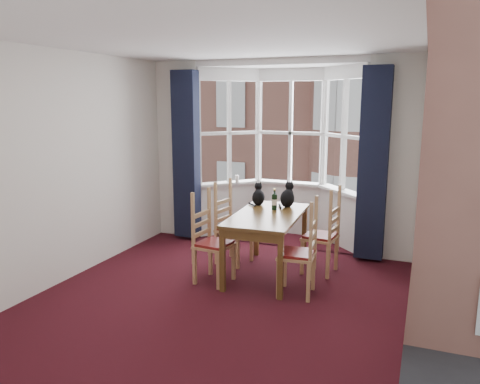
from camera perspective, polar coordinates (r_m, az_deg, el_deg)
The scene contains 21 objects.
floor at distance 5.34m, azimuth -3.19°, elevation -13.30°, with size 4.50×4.50×0.00m, color black.
ceiling at distance 4.89m, azimuth -3.57°, elevation 18.09°, with size 4.50×4.50×0.00m, color white.
wall_left at distance 6.04m, azimuth -20.84°, elevation 2.75°, with size 4.50×4.50×0.00m, color silver.
wall_right at distance 4.47m, azimuth 20.54°, elevation 0.01°, with size 4.50×4.50×0.00m, color silver.
wall_near at distance 3.09m, azimuth -21.41°, elevation -4.89°, with size 4.00×4.00×0.00m, color silver.
wall_back_pier_left at distance 7.66m, azimuth -7.45°, elevation 5.04°, with size 0.70×0.12×2.80m, color silver.
wall_back_pier_right at distance 6.71m, azimuth 18.07°, elevation 3.71°, with size 0.70×0.12×2.80m, color silver.
bay_window at distance 7.48m, azimuth 5.62°, elevation 4.94°, with size 2.76×0.94×2.80m.
curtain_left at distance 7.40m, azimuth -6.55°, elevation 4.45°, with size 0.38×0.22×2.60m, color black.
curtain_right at distance 6.55m, azimuth 15.93°, elevation 3.23°, with size 0.38×0.22×2.60m, color black.
dining_table at distance 5.91m, azimuth 3.36°, elevation -3.58°, with size 0.87×1.52×0.80m.
chair_left_near at distance 5.78m, azimuth -3.95°, elevation -6.34°, with size 0.45×0.46×0.92m.
chair_left_far at distance 6.44m, azimuth -1.39°, elevation -4.46°, with size 0.47×0.49×0.92m.
chair_right_near at distance 5.40m, azimuth 7.89°, elevation -7.70°, with size 0.43×0.45×0.92m.
chair_right_far at distance 6.11m, azimuth 10.55°, elevation -5.54°, with size 0.44×0.46×0.92m.
cat_left at distance 6.35m, azimuth 2.26°, elevation -0.50°, with size 0.23×0.27×0.32m.
cat_right at distance 6.27m, azimuth 5.82°, elevation -0.59°, with size 0.19×0.27×0.36m.
wine_bottle at distance 6.08m, azimuth 4.22°, elevation -1.06°, with size 0.07×0.07×0.28m.
candle_tall at distance 7.66m, azimuth -0.36°, elevation 1.60°, with size 0.06×0.06×0.12m, color white.
street at distance 37.61m, azimuth 18.07°, elevation -1.93°, with size 80.00×80.00×0.00m, color #333335.
tenement_building at distance 18.53m, azimuth 15.53°, elevation 8.94°, with size 18.40×7.80×15.20m.
Camera 1 is at (2.06, -4.39, 2.22)m, focal length 35.00 mm.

